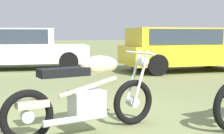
{
  "coord_description": "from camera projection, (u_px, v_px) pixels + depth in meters",
  "views": [
    {
      "loc": [
        0.17,
        -4.05,
        1.24
      ],
      "look_at": [
        0.32,
        2.1,
        0.58
      ],
      "focal_mm": 49.88,
      "sensor_mm": 36.0,
      "label": 1
    }
  ],
  "objects": [
    {
      "name": "ground_plane",
      "position": [
        92.0,
        127.0,
        4.16
      ],
      "size": [
        120.0,
        120.0,
        0.0
      ],
      "primitive_type": "plane",
      "color": "olive"
    },
    {
      "name": "car_white",
      "position": [
        20.0,
        47.0,
        10.87
      ],
      "size": [
        4.79,
        2.59,
        1.43
      ],
      "rotation": [
        0.0,
        0.0,
        0.18
      ],
      "color": "silver",
      "rests_on": "ground"
    },
    {
      "name": "car_yellow",
      "position": [
        180.0,
        46.0,
        10.32
      ],
      "size": [
        4.51,
        2.81,
        1.43
      ],
      "rotation": [
        0.0,
        0.0,
        0.24
      ],
      "color": "gold",
      "rests_on": "ground"
    },
    {
      "name": "motorcycle_cream",
      "position": [
        87.0,
        95.0,
        3.87
      ],
      "size": [
        1.85,
        1.24,
        1.02
      ],
      "rotation": [
        0.0,
        0.0,
        0.51
      ],
      "color": "black",
      "rests_on": "ground"
    }
  ]
}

